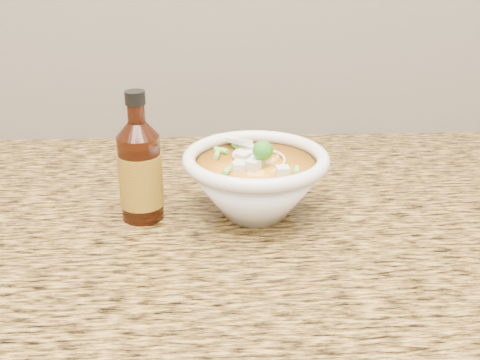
{
  "coord_description": "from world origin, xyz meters",
  "views": [
    {
      "loc": [
        0.0,
        0.97,
        1.25
      ],
      "look_at": [
        0.04,
        1.67,
        0.95
      ],
      "focal_mm": 45.0,
      "sensor_mm": 36.0,
      "label": 1
    }
  ],
  "objects": [
    {
      "name": "counter_slab",
      "position": [
        0.0,
        1.68,
        0.88
      ],
      "size": [
        4.0,
        0.68,
        0.04
      ],
      "primitive_type": "cube",
      "color": "olive",
      "rests_on": "cabinet"
    },
    {
      "name": "soup_bowl",
      "position": [
        0.06,
        1.67,
        0.94
      ],
      "size": [
        0.19,
        0.2,
        0.1
      ],
      "rotation": [
        0.0,
        0.0,
        0.3
      ],
      "color": "white",
      "rests_on": "counter_slab"
    },
    {
      "name": "hot_sauce_bottle",
      "position": [
        -0.09,
        1.67,
        0.96
      ],
      "size": [
        0.07,
        0.07,
        0.17
      ],
      "rotation": [
        0.0,
        0.0,
        0.4
      ],
      "color": "#3F1508",
      "rests_on": "counter_slab"
    }
  ]
}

